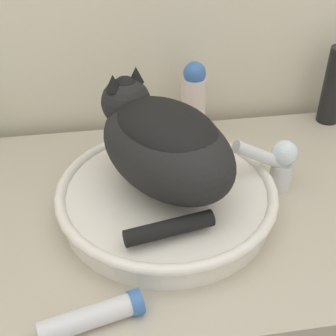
{
  "coord_description": "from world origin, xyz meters",
  "views": [
    {
      "loc": [
        -0.1,
        -0.37,
        1.45
      ],
      "look_at": [
        0.0,
        0.28,
        0.97
      ],
      "focal_mm": 50.0,
      "sensor_mm": 36.0,
      "label": 1
    }
  ],
  "objects": [
    {
      "name": "hairspray_can_black",
      "position": [
        0.44,
        0.56,
        0.96
      ],
      "size": [
        0.05,
        0.05,
        0.21
      ],
      "color": "black",
      "rests_on": "vanity_counter"
    },
    {
      "name": "faucet",
      "position": [
        0.22,
        0.32,
        0.93
      ],
      "size": [
        0.14,
        0.05,
        0.13
      ],
      "rotation": [
        0.0,
        0.0,
        -3.0
      ],
      "color": "silver",
      "rests_on": "vanity_counter"
    },
    {
      "name": "cream_tube",
      "position": [
        -0.14,
        0.06,
        0.88
      ],
      "size": [
        0.16,
        0.07,
        0.04
      ],
      "rotation": [
        0.0,
        0.0,
        0.24
      ],
      "color": "silver",
      "rests_on": "vanity_counter"
    },
    {
      "name": "lotion_bottle_white",
      "position": [
        0.1,
        0.56,
        0.95
      ],
      "size": [
        0.06,
        0.06,
        0.17
      ],
      "color": "silver",
      "rests_on": "vanity_counter"
    },
    {
      "name": "cat",
      "position": [
        -0.0,
        0.3,
        1.01
      ],
      "size": [
        0.3,
        0.33,
        0.19
      ],
      "rotation": [
        0.0,
        0.0,
        2.13
      ],
      "color": "black",
      "rests_on": "sink_basin"
    },
    {
      "name": "sink_basin",
      "position": [
        0.0,
        0.29,
        0.89
      ],
      "size": [
        0.41,
        0.41,
        0.06
      ],
      "color": "white",
      "rests_on": "vanity_counter"
    }
  ]
}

